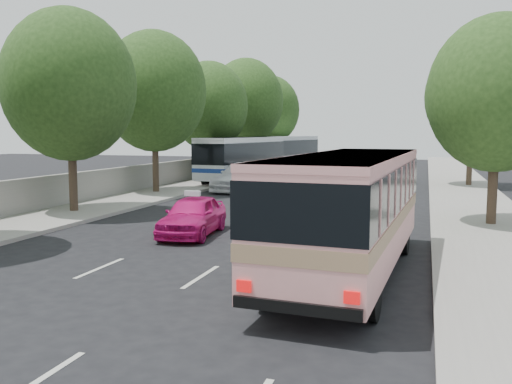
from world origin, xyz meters
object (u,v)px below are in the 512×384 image
at_px(pink_taxi, 193,216).
at_px(tour_coach_rear, 288,150).
at_px(tour_coach_front, 243,155).
at_px(white_pickup, 243,177).
at_px(pink_bus, 351,201).

height_order(pink_taxi, tour_coach_rear, tour_coach_rear).
xyz_separation_m(pink_taxi, tour_coach_front, (-4.85, 19.64, 1.25)).
xyz_separation_m(pink_taxi, tour_coach_rear, (-4.84, 32.90, 1.23)).
bearing_deg(white_pickup, tour_coach_rear, 99.03).
height_order(pink_bus, white_pickup, pink_bus).
xyz_separation_m(white_pickup, tour_coach_front, (-1.80, 5.31, 1.09)).
distance_m(white_pickup, tour_coach_rear, 18.69).
relative_size(pink_bus, tour_coach_front, 0.88).
height_order(pink_bus, tour_coach_front, tour_coach_front).
bearing_deg(tour_coach_front, pink_bus, -59.80).
height_order(white_pickup, tour_coach_rear, tour_coach_rear).
bearing_deg(white_pickup, tour_coach_front, 112.26).
bearing_deg(tour_coach_rear, pink_bus, -65.61).
bearing_deg(tour_coach_rear, tour_coach_front, -82.10).
bearing_deg(pink_taxi, pink_bus, -37.77).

